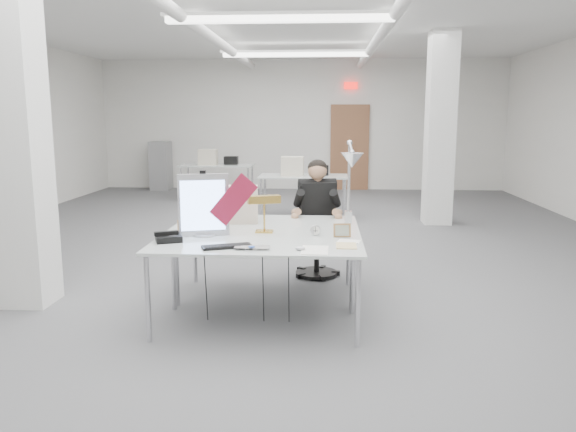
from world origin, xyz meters
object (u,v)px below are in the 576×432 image
at_px(bankers_lamp, 264,215).
at_px(desk_phone, 169,238).
at_px(beige_monitor, 239,204).
at_px(monitor, 204,205).
at_px(office_chair, 317,230).
at_px(seated_person, 317,199).
at_px(desk_main, 257,244).
at_px(architect_lamp, 350,184).
at_px(laptop, 252,249).

relative_size(bankers_lamp, desk_phone, 1.49).
bearing_deg(desk_phone, beige_monitor, 42.47).
bearing_deg(beige_monitor, monitor, -113.64).
xyz_separation_m(bankers_lamp, desk_phone, (-0.78, -0.43, -0.13)).
distance_m(office_chair, bankers_lamp, 1.35).
height_order(office_chair, beige_monitor, beige_monitor).
distance_m(office_chair, seated_person, 0.36).
distance_m(desk_main, architect_lamp, 1.15).
distance_m(bankers_lamp, architect_lamp, 0.88).
height_order(bankers_lamp, beige_monitor, beige_monitor).
bearing_deg(architect_lamp, office_chair, 132.90).
distance_m(bankers_lamp, beige_monitor, 0.62).
relative_size(desk_main, office_chair, 1.67).
xyz_separation_m(desk_phone, architect_lamp, (1.57, 0.70, 0.40)).
relative_size(seated_person, bankers_lamp, 2.98).
xyz_separation_m(monitor, laptop, (0.49, -0.53, -0.27)).
relative_size(desk_main, seated_person, 1.91).
relative_size(office_chair, monitor, 1.93).
bearing_deg(monitor, laptop, -62.02).
height_order(monitor, bankers_lamp, monitor).
bearing_deg(desk_phone, monitor, 22.80).
distance_m(desk_main, laptop, 0.29).
relative_size(bankers_lamp, architect_lamp, 0.37).
bearing_deg(beige_monitor, architect_lamp, -20.61).
distance_m(desk_main, desk_phone, 0.76).
xyz_separation_m(office_chair, desk_phone, (-1.25, -1.64, 0.24)).
relative_size(monitor, architect_lamp, 0.66).
bearing_deg(bankers_lamp, desk_phone, -168.38).
distance_m(laptop, beige_monitor, 1.29).
distance_m(desk_main, bankers_lamp, 0.45).
distance_m(seated_person, beige_monitor, 1.00).
xyz_separation_m(desk_main, office_chair, (0.49, 1.63, -0.20)).
relative_size(office_chair, bankers_lamp, 3.40).
distance_m(monitor, laptop, 0.77).
bearing_deg(beige_monitor, desk_main, -80.18).
bearing_deg(architect_lamp, desk_main, -115.66).
bearing_deg(architect_lamp, seated_person, 133.87).
bearing_deg(laptop, desk_phone, 158.81).
xyz_separation_m(laptop, bankers_lamp, (0.03, 0.71, 0.15)).
relative_size(seated_person, beige_monitor, 2.52).
height_order(monitor, desk_phone, monitor).
height_order(monitor, laptop, monitor).
height_order(monitor, architect_lamp, architect_lamp).
bearing_deg(desk_phone, office_chair, 30.96).
relative_size(desk_main, desk_phone, 8.44).
bearing_deg(architect_lamp, desk_phone, -131.80).
bearing_deg(office_chair, beige_monitor, -150.69).
xyz_separation_m(bankers_lamp, beige_monitor, (-0.31, 0.53, 0.02)).
height_order(seated_person, monitor, seated_person).
height_order(seated_person, architect_lamp, architect_lamp).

